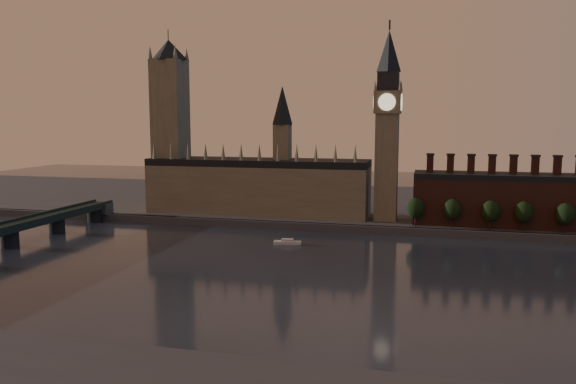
% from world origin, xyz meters
% --- Properties ---
extents(ground, '(900.00, 900.00, 0.00)m').
position_xyz_m(ground, '(0.00, 0.00, 0.00)').
color(ground, black).
rests_on(ground, ground).
extents(north_bank, '(900.00, 182.00, 4.00)m').
position_xyz_m(north_bank, '(0.00, 178.04, 2.00)').
color(north_bank, '#414145').
rests_on(north_bank, ground).
extents(palace_of_westminster, '(130.00, 30.30, 74.00)m').
position_xyz_m(palace_of_westminster, '(-64.41, 114.91, 21.63)').
color(palace_of_westminster, gray).
rests_on(palace_of_westminster, north_bank).
extents(victoria_tower, '(24.00, 24.00, 108.00)m').
position_xyz_m(victoria_tower, '(-120.00, 115.00, 59.09)').
color(victoria_tower, gray).
rests_on(victoria_tower, north_bank).
extents(big_ben, '(15.00, 15.00, 107.00)m').
position_xyz_m(big_ben, '(10.00, 110.00, 56.83)').
color(big_ben, gray).
rests_on(big_ben, north_bank).
extents(chimney_block, '(110.00, 25.00, 37.00)m').
position_xyz_m(chimney_block, '(80.00, 110.00, 17.82)').
color(chimney_block, '#582C21').
rests_on(chimney_block, north_bank).
extents(embankment_tree_0, '(8.60, 8.60, 14.88)m').
position_xyz_m(embankment_tree_0, '(26.47, 94.93, 13.47)').
color(embankment_tree_0, black).
rests_on(embankment_tree_0, north_bank).
extents(embankment_tree_1, '(8.60, 8.60, 14.88)m').
position_xyz_m(embankment_tree_1, '(44.63, 94.42, 13.47)').
color(embankment_tree_1, black).
rests_on(embankment_tree_1, north_bank).
extents(embankment_tree_2, '(8.60, 8.60, 14.88)m').
position_xyz_m(embankment_tree_2, '(63.03, 94.16, 13.47)').
color(embankment_tree_2, black).
rests_on(embankment_tree_2, north_bank).
extents(embankment_tree_3, '(8.60, 8.60, 14.88)m').
position_xyz_m(embankment_tree_3, '(78.60, 94.59, 13.47)').
color(embankment_tree_3, black).
rests_on(embankment_tree_3, north_bank).
extents(embankment_tree_4, '(8.60, 8.60, 14.88)m').
position_xyz_m(embankment_tree_4, '(97.17, 93.68, 13.47)').
color(embankment_tree_4, black).
rests_on(embankment_tree_4, north_bank).
extents(river_boat, '(13.43, 5.11, 2.62)m').
position_xyz_m(river_boat, '(-31.65, 54.48, 1.00)').
color(river_boat, silver).
rests_on(river_boat, ground).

